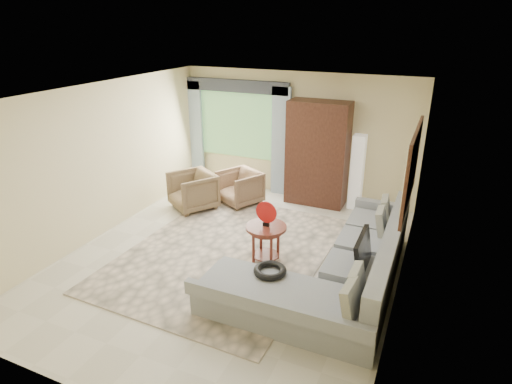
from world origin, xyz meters
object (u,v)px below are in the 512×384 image
at_px(sectional_sofa, 342,273).
at_px(potted_plant, 202,177).
at_px(coffee_table, 266,243).
at_px(tv_screen, 363,252).
at_px(floor_lamp, 357,172).
at_px(armchair_left, 193,191).
at_px(armoire, 318,154).
at_px(armchair_right, 240,188).

bearing_deg(sectional_sofa, potted_plant, 145.71).
height_order(sectional_sofa, coffee_table, sectional_sofa).
height_order(tv_screen, coffee_table, tv_screen).
bearing_deg(floor_lamp, sectional_sofa, -81.67).
bearing_deg(armchair_left, tv_screen, 8.31).
xyz_separation_m(sectional_sofa, armchair_left, (-3.39, 1.61, 0.09)).
height_order(potted_plant, armoire, armoire).
bearing_deg(coffee_table, sectional_sofa, -12.65).
relative_size(sectional_sofa, coffee_table, 5.50).
height_order(coffee_table, potted_plant, coffee_table).
distance_m(sectional_sofa, armoire, 3.24).
xyz_separation_m(potted_plant, floor_lamp, (3.31, 0.40, 0.45)).
height_order(sectional_sofa, armchair_left, sectional_sofa).
relative_size(tv_screen, armchair_right, 0.97).
distance_m(coffee_table, armchair_left, 2.51).
height_order(coffee_table, armoire, armoire).
bearing_deg(armchair_right, floor_lamp, 47.14).
distance_m(armoire, floor_lamp, 0.86).
relative_size(tv_screen, potted_plant, 1.25).
bearing_deg(floor_lamp, armchair_left, -155.42).
distance_m(armchair_left, armchair_right, 0.96).
height_order(armchair_left, floor_lamp, floor_lamp).
height_order(coffee_table, floor_lamp, floor_lamp).
distance_m(sectional_sofa, armchair_right, 3.44).
bearing_deg(armchair_right, potted_plant, -169.21).
bearing_deg(coffee_table, floor_lamp, 72.89).
relative_size(tv_screen, armoire, 0.35).
bearing_deg(tv_screen, coffee_table, 166.46).
relative_size(armchair_left, floor_lamp, 0.55).
distance_m(sectional_sofa, tv_screen, 0.52).
relative_size(armchair_left, armchair_right, 1.07).
bearing_deg(armchair_left, floor_lamp, 57.69).
distance_m(coffee_table, armchair_right, 2.37).
distance_m(armchair_right, armoire, 1.72).
xyz_separation_m(armchair_left, potted_plant, (-0.36, 0.95, -0.08)).
relative_size(sectional_sofa, armchair_right, 4.52).
xyz_separation_m(sectional_sofa, floor_lamp, (-0.43, 2.96, 0.47)).
height_order(sectional_sofa, tv_screen, tv_screen).
height_order(coffee_table, armchair_left, armchair_left).
height_order(coffee_table, armchair_right, armchair_right).
distance_m(sectional_sofa, potted_plant, 4.53).
bearing_deg(potted_plant, coffee_table, -42.39).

